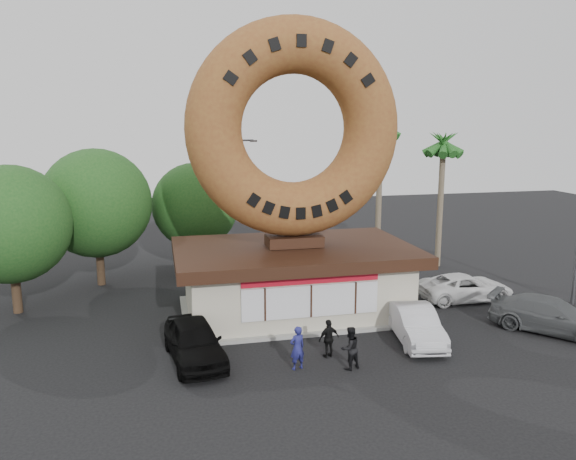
# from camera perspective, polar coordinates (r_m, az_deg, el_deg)

# --- Properties ---
(ground) EXTENTS (90.00, 90.00, 0.00)m
(ground) POSITION_cam_1_polar(r_m,az_deg,el_deg) (22.07, 4.39, -13.38)
(ground) COLOR black
(ground) RESTS_ON ground
(donut_shop) EXTENTS (11.20, 7.20, 3.80)m
(donut_shop) POSITION_cam_1_polar(r_m,az_deg,el_deg) (26.89, 0.62, -4.81)
(donut_shop) COLOR beige
(donut_shop) RESTS_ON ground
(giant_donut) EXTENTS (9.88, 2.52, 9.88)m
(giant_donut) POSITION_cam_1_polar(r_m,az_deg,el_deg) (25.88, 0.64, 10.22)
(giant_donut) COLOR brown
(giant_donut) RESTS_ON donut_shop
(tree_west) EXTENTS (6.00, 6.00, 7.65)m
(tree_west) POSITION_cam_1_polar(r_m,az_deg,el_deg) (32.62, -18.89, 2.58)
(tree_west) COLOR #473321
(tree_west) RESTS_ON ground
(tree_mid) EXTENTS (5.20, 5.20, 6.63)m
(tree_mid) POSITION_cam_1_polar(r_m,az_deg,el_deg) (34.58, -9.41, 2.44)
(tree_mid) COLOR #473321
(tree_mid) RESTS_ON ground
(tree_far) EXTENTS (5.60, 5.60, 7.14)m
(tree_far) POSITION_cam_1_polar(r_m,az_deg,el_deg) (29.36, -26.41, 0.51)
(tree_far) COLOR #473321
(tree_far) RESTS_ON ground
(palm_near) EXTENTS (2.60, 2.60, 9.75)m
(palm_near) POSITION_cam_1_polar(r_m,az_deg,el_deg) (35.84, 9.42, 9.80)
(palm_near) COLOR #726651
(palm_near) RESTS_ON ground
(palm_far) EXTENTS (2.60, 2.60, 8.75)m
(palm_far) POSITION_cam_1_polar(r_m,az_deg,el_deg) (36.01, 15.50, 8.07)
(palm_far) COLOR #726651
(palm_far) RESTS_ON ground
(street_lamp) EXTENTS (2.11, 0.20, 8.00)m
(street_lamp) POSITION_cam_1_polar(r_m,az_deg,el_deg) (35.70, -6.10, 3.55)
(street_lamp) COLOR #59595E
(street_lamp) RESTS_ON ground
(person_left) EXTENTS (0.70, 0.56, 1.68)m
(person_left) POSITION_cam_1_polar(r_m,az_deg,el_deg) (21.26, 0.95, -11.88)
(person_left) COLOR navy
(person_left) RESTS_ON ground
(person_center) EXTENTS (0.97, 0.86, 1.64)m
(person_center) POSITION_cam_1_polar(r_m,az_deg,el_deg) (21.40, 6.30, -11.83)
(person_center) COLOR black
(person_center) RESTS_ON ground
(person_right) EXTENTS (0.97, 0.60, 1.54)m
(person_right) POSITION_cam_1_polar(r_m,az_deg,el_deg) (22.33, 4.17, -10.93)
(person_right) COLOR black
(person_right) RESTS_ON ground
(car_black) EXTENTS (2.49, 4.88, 1.59)m
(car_black) POSITION_cam_1_polar(r_m,az_deg,el_deg) (22.24, -9.49, -11.08)
(car_black) COLOR black
(car_black) RESTS_ON ground
(car_silver) EXTENTS (2.25, 4.64, 1.47)m
(car_silver) POSITION_cam_1_polar(r_m,az_deg,el_deg) (24.41, 12.83, -9.32)
(car_silver) COLOR silver
(car_silver) RESTS_ON ground
(car_grey) EXTENTS (5.01, 5.24, 1.50)m
(car_grey) POSITION_cam_1_polar(r_m,az_deg,el_deg) (27.35, 25.18, -7.85)
(car_grey) COLOR #545759
(car_grey) RESTS_ON ground
(car_white) EXTENTS (4.89, 2.30, 1.35)m
(car_white) POSITION_cam_1_polar(r_m,az_deg,el_deg) (30.44, 17.55, -5.57)
(car_white) COLOR silver
(car_white) RESTS_ON ground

